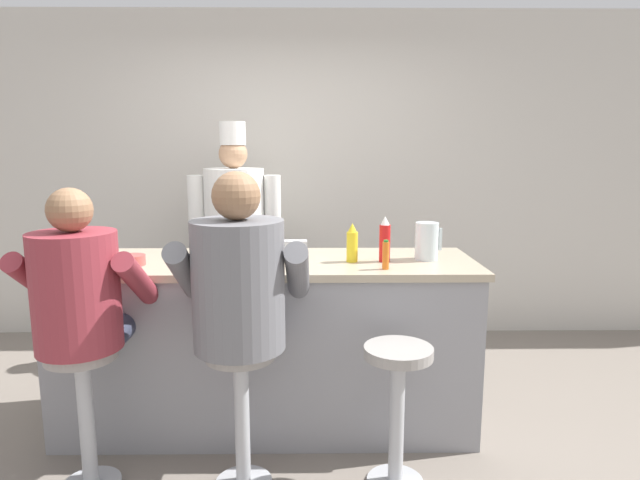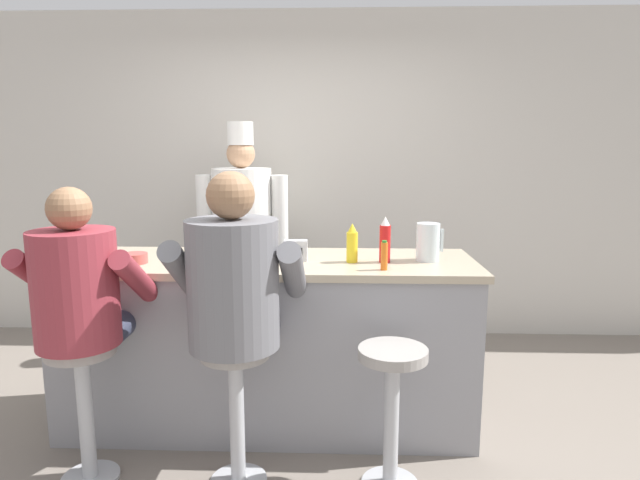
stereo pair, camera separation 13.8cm
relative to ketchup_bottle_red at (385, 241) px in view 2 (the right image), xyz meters
name	(u,v)px [view 2 (the right image)]	position (x,y,z in m)	size (l,w,h in m)	color
ground_plane	(261,454)	(-0.66, -0.32, -1.09)	(20.00, 20.00, 0.00)	slate
wall_back	(292,177)	(-0.66, 1.64, 0.26)	(10.00, 0.06, 2.70)	beige
diner_counter	(269,341)	(-0.66, 0.05, -0.61)	(2.34, 0.73, 0.97)	gray
ketchup_bottle_red	(385,241)	(0.00, 0.00, 0.00)	(0.06, 0.06, 0.25)	red
mustard_bottle_yellow	(352,244)	(-0.18, 0.00, -0.02)	(0.06, 0.06, 0.22)	yellow
hot_sauce_bottle_orange	(384,256)	(-0.02, -0.19, -0.05)	(0.04, 0.04, 0.15)	orange
water_pitcher_clear	(428,242)	(0.24, 0.05, -0.01)	(0.15, 0.13, 0.21)	silver
breakfast_plate	(251,265)	(-0.71, -0.16, -0.10)	(0.28, 0.28, 0.05)	white
cereal_bowl	(135,258)	(-1.37, -0.08, -0.09)	(0.14, 0.14, 0.05)	#B24C47
coffee_mug_blue	(99,247)	(-1.67, 0.14, -0.07)	(0.14, 0.09, 0.09)	#4C7AB2
napkin_dispenser_chrome	(296,250)	(-0.49, 0.04, -0.06)	(0.13, 0.08, 0.11)	silver
diner_seated_maroon	(80,297)	(-1.46, -0.53, -0.18)	(0.58, 0.57, 1.43)	#B2B5BA
diner_seated_grey	(235,291)	(-0.73, -0.53, -0.15)	(0.63, 0.62, 1.50)	#B2B5BA
empty_stool_round	(392,395)	(0.00, -0.56, -0.63)	(0.32, 0.32, 0.69)	#B2B5BA
cook_in_whites_near	(243,229)	(-0.99, 1.12, -0.11)	(0.70, 0.45, 1.79)	#232328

